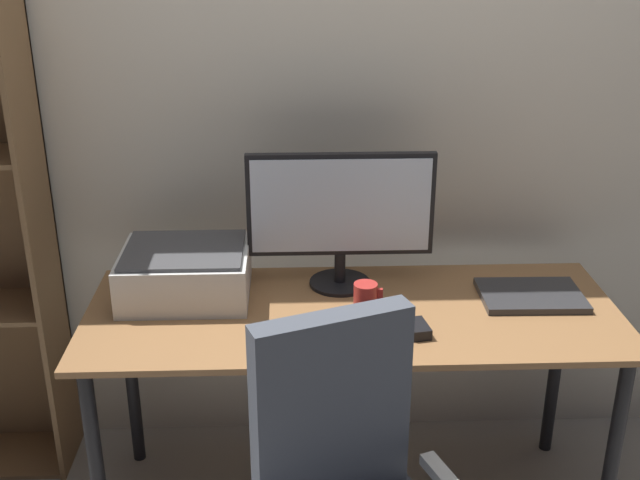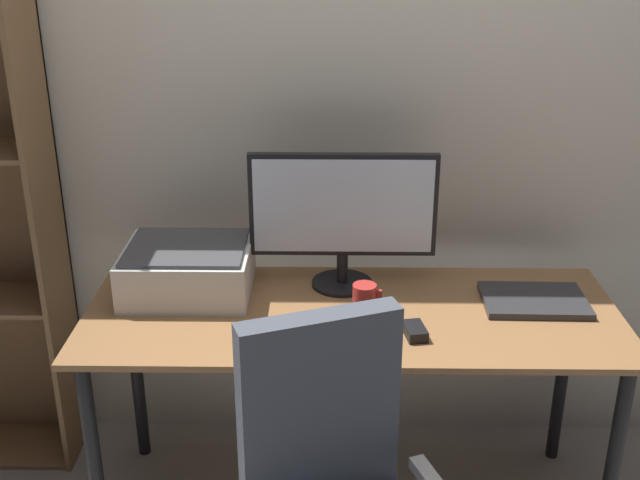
% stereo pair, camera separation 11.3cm
% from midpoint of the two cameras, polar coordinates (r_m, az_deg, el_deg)
% --- Properties ---
extents(back_wall, '(6.40, 0.10, 2.60)m').
position_cam_midpoint_polar(back_wall, '(2.70, 0.56, 10.44)').
color(back_wall, beige).
rests_on(back_wall, ground).
extents(desk, '(1.65, 0.65, 0.74)m').
position_cam_midpoint_polar(desk, '(2.46, 1.05, -6.94)').
color(desk, olive).
rests_on(desk, ground).
extents(monitor, '(0.60, 0.20, 0.45)m').
position_cam_midpoint_polar(monitor, '(2.48, 0.21, 2.10)').
color(monitor, black).
rests_on(monitor, desk).
extents(keyboard, '(0.29, 0.12, 0.02)m').
position_cam_midpoint_polar(keyboard, '(2.29, 0.43, -6.59)').
color(keyboard, black).
rests_on(keyboard, desk).
extents(mouse, '(0.07, 0.10, 0.03)m').
position_cam_midpoint_polar(mouse, '(2.30, 5.72, -6.46)').
color(mouse, black).
rests_on(mouse, desk).
extents(coffee_mug, '(0.09, 0.07, 0.10)m').
position_cam_midpoint_polar(coffee_mug, '(2.38, 1.99, -4.34)').
color(coffee_mug, '#B72D28').
rests_on(coffee_mug, desk).
extents(laptop, '(0.32, 0.24, 0.02)m').
position_cam_midpoint_polar(laptop, '(2.56, 13.89, -3.96)').
color(laptop, '#2D2D30').
rests_on(laptop, desk).
extents(printer, '(0.40, 0.34, 0.16)m').
position_cam_midpoint_polar(printer, '(2.53, -11.03, -2.33)').
color(printer, silver).
rests_on(printer, desk).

